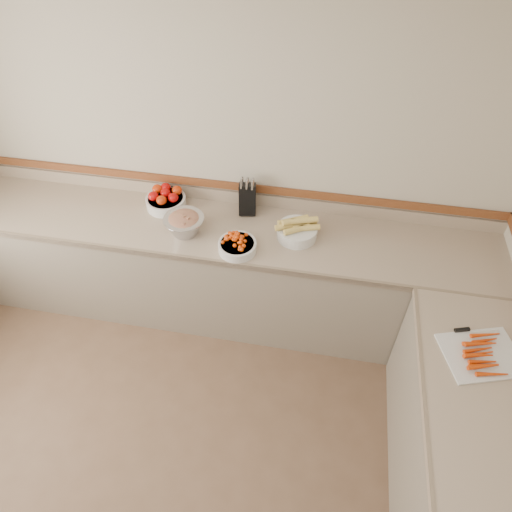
% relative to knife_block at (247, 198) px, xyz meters
% --- Properties ---
extents(back_wall, '(4.00, 0.00, 4.00)m').
position_rel_knife_block_xyz_m(back_wall, '(-0.18, 0.10, 0.28)').
color(back_wall, '#B8AD97').
rests_on(back_wall, ground_plane).
extents(counter_back, '(4.00, 0.65, 1.08)m').
position_rel_knife_block_xyz_m(counter_back, '(-0.18, -0.22, -0.56)').
color(counter_back, gray).
rests_on(counter_back, ground_plane).
extents(knife_block, '(0.14, 0.16, 0.29)m').
position_rel_knife_block_xyz_m(knife_block, '(0.00, 0.00, 0.00)').
color(knife_block, black).
rests_on(knife_block, counter_back).
extents(tomato_bowl, '(0.30, 0.30, 0.15)m').
position_rel_knife_block_xyz_m(tomato_bowl, '(-0.61, -0.05, -0.06)').
color(tomato_bowl, silver).
rests_on(tomato_bowl, counter_back).
extents(cherry_tomato_bowl, '(0.26, 0.26, 0.14)m').
position_rel_knife_block_xyz_m(cherry_tomato_bowl, '(0.01, -0.42, -0.07)').
color(cherry_tomato_bowl, silver).
rests_on(cherry_tomato_bowl, counter_back).
extents(corn_bowl, '(0.31, 0.28, 0.17)m').
position_rel_knife_block_xyz_m(corn_bowl, '(0.39, -0.21, -0.06)').
color(corn_bowl, silver).
rests_on(corn_bowl, counter_back).
extents(rhubarb_bowl, '(0.28, 0.28, 0.16)m').
position_rel_knife_block_xyz_m(rhubarb_bowl, '(-0.38, -0.31, -0.04)').
color(rhubarb_bowl, '#B2B2BA').
rests_on(rhubarb_bowl, counter_back).
extents(cutting_board, '(0.49, 0.43, 0.06)m').
position_rel_knife_block_xyz_m(cutting_board, '(1.50, -0.99, -0.10)').
color(cutting_board, silver).
rests_on(cutting_board, counter_right).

